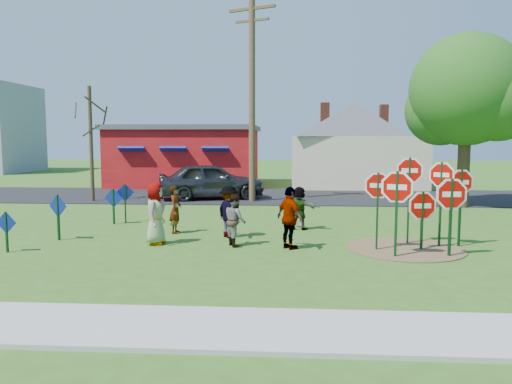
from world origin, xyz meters
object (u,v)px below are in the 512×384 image
stop_sign_a (397,195)px  person_b (175,209)px  suv (211,181)px  leafy_tree (469,96)px  stop_sign_d (461,188)px  person_a (156,214)px  stop_sign_c (441,184)px  stop_sign_b (409,178)px  utility_pole (252,95)px

stop_sign_a → person_b: (-6.37, 2.88, -0.85)m
stop_sign_a → suv: 13.72m
suv → leafy_tree: (11.74, -2.12, 3.96)m
stop_sign_d → suv: size_ratio=0.43×
stop_sign_d → person_a: 8.65m
stop_sign_a → stop_sign_c: (1.49, 1.33, 0.15)m
stop_sign_b → suv: stop_sign_b is taller
stop_sign_d → person_a: stop_sign_d is taller
person_b → utility_pole: size_ratio=0.16×
stop_sign_b → stop_sign_d: 1.41m
stop_sign_d → utility_pole: 12.23m
stop_sign_c → suv: 13.42m
suv → leafy_tree: bearing=-115.9°
utility_pole → stop_sign_c: bearing=-58.5°
stop_sign_a → person_b: size_ratio=1.53×
stop_sign_c → person_a: (-8.03, -0.19, -0.88)m
stop_sign_a → person_a: bearing=-170.1°
stop_sign_a → person_b: 7.04m
utility_pole → person_a: bearing=-101.4°
leafy_tree → person_b: bearing=-148.7°
stop_sign_d → person_b: 8.60m
stop_sign_d → utility_pole: (-6.59, 9.69, 3.47)m
utility_pole → leafy_tree: bearing=-7.6°
stop_sign_b → leafy_tree: size_ratio=0.34×
suv → leafy_tree: size_ratio=0.70×
stop_sign_c → stop_sign_a: bearing=-103.3°
stop_sign_a → stop_sign_b: stop_sign_b is taller
person_a → person_b: bearing=-3.3°
stop_sign_b → leafy_tree: (4.39, 8.17, 3.01)m
leafy_tree → stop_sign_b: bearing=-118.3°
stop_sign_a → stop_sign_c: stop_sign_c is taller
stop_sign_a → utility_pole: size_ratio=0.24×
stop_sign_b → stop_sign_c: stop_sign_b is taller
stop_sign_a → utility_pole: utility_pole is taller
stop_sign_b → utility_pole: size_ratio=0.27×
stop_sign_d → person_b: bearing=157.0°
stop_sign_b → stop_sign_d: (1.37, -0.23, -0.26)m
utility_pole → stop_sign_a: bearing=-67.9°
stop_sign_c → suv: (-8.13, 10.65, -0.82)m
stop_sign_d → utility_pole: utility_pole is taller
stop_sign_c → person_a: bearing=-143.8°
stop_sign_a → person_a: size_ratio=1.33×
leafy_tree → person_a: bearing=-143.2°
person_a → stop_sign_d: bearing=-85.5°
stop_sign_d → leafy_tree: 9.51m
suv → utility_pole: (2.12, -0.83, 4.17)m
stop_sign_a → leafy_tree: 11.58m
person_b → person_a: bearing=175.7°
person_a → person_b: (0.17, 1.74, -0.12)m
stop_sign_b → utility_pole: utility_pole is taller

